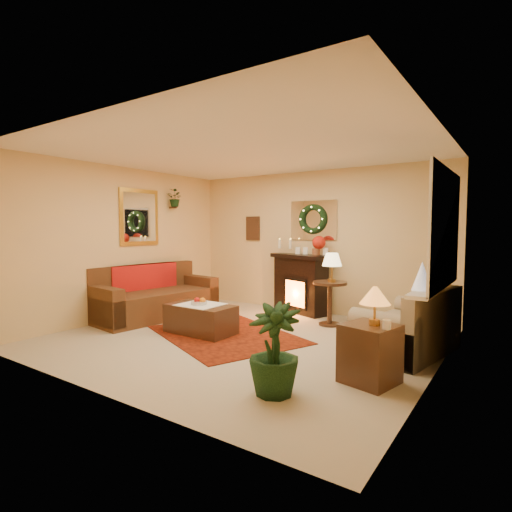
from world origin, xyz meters
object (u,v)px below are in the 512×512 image
Objects in this scene: side_table_round at (330,305)px; coffee_table at (201,319)px; end_table_square at (370,356)px; sofa at (156,293)px; loveseat at (407,319)px; fireplace at (300,283)px.

coffee_table is (-1.38, -1.54, -0.11)m from side_table_round.
side_table_round reaches higher than end_table_square.
coffee_table is (1.35, -0.35, -0.22)m from sofa.
coffee_table is (-2.75, -0.75, -0.21)m from loveseat.
end_table_square is at bearing -9.02° from coffee_table.
fireplace is 3.38m from end_table_square.
loveseat is 1.38× the size of coffee_table.
loveseat is at bearing 13.16° from sofa.
loveseat reaches higher than side_table_round.
loveseat is at bearing -29.67° from side_table_round.
sofa is 2.60m from fireplace.
sofa is at bearing 166.03° from coffee_table.
side_table_round is (-1.37, 0.78, -0.10)m from loveseat.
fireplace is at bearing 159.81° from loveseat.
loveseat reaches higher than end_table_square.
coffee_table is at bearing -7.01° from sofa.
loveseat is at bearing -12.36° from fireplace.
loveseat is at bearing 15.94° from coffee_table.
side_table_round is at bearing -15.75° from fireplace.
fireplace is at bearing 76.69° from coffee_table.
end_table_square is 0.58× the size of coffee_table.
fireplace is at bearing 129.74° from end_table_square.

